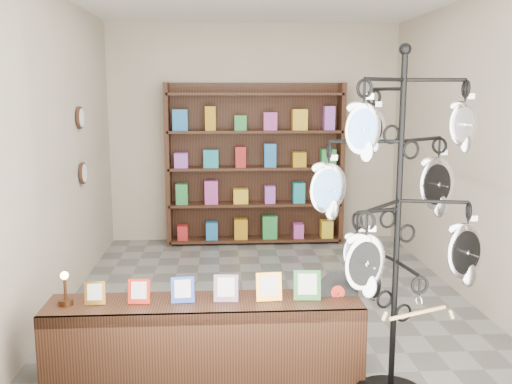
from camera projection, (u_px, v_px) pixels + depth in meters
ground at (269, 300)px, 5.74m from camera, size 5.00×5.00×0.00m
room_envelope at (270, 115)px, 5.43m from camera, size 5.00×5.00×5.00m
display_tree at (399, 201)px, 3.69m from camera, size 1.25×1.25×2.37m
front_shelf at (205, 338)px, 4.19m from camera, size 2.29×0.47×0.81m
back_shelving at (255, 169)px, 7.83m from camera, size 2.42×0.36×2.20m
wall_clocks at (82, 146)px, 6.15m from camera, size 0.03×0.24×0.84m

